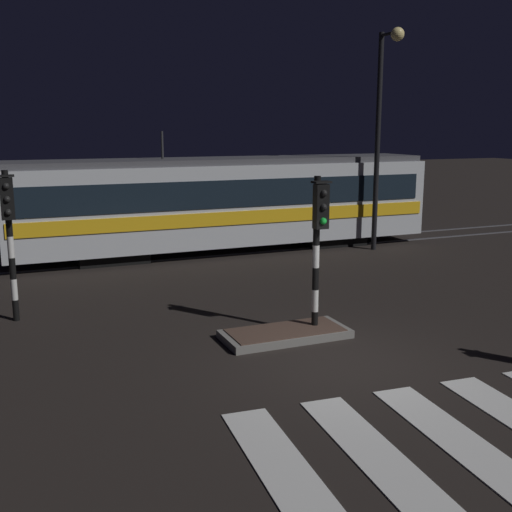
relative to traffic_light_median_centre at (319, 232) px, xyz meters
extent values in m
plane|color=black|center=(-0.34, -1.60, -2.19)|extent=(120.00, 120.00, 0.00)
cube|color=#59595E|center=(-0.34, 8.45, -2.17)|extent=(80.00, 0.12, 0.03)
cube|color=#59595E|center=(-0.34, 9.89, -2.17)|extent=(80.00, 0.12, 0.03)
cube|color=silver|center=(-2.91, -4.67, -2.18)|extent=(0.96, 3.71, 0.02)
cube|color=silver|center=(-1.62, -4.76, -2.18)|extent=(0.96, 3.71, 0.02)
cube|color=silver|center=(-0.34, -4.85, -2.18)|extent=(0.96, 3.71, 0.02)
cube|color=slate|center=(-0.71, 0.04, -2.11)|extent=(2.62, 1.15, 0.16)
cube|color=#4C382D|center=(-0.71, 0.04, -2.02)|extent=(2.36, 1.03, 0.02)
cylinder|color=black|center=(0.00, 0.09, -1.95)|extent=(0.14, 0.14, 0.47)
cylinder|color=white|center=(0.00, 0.09, -1.48)|extent=(0.14, 0.14, 0.47)
cylinder|color=black|center=(0.00, 0.09, -1.00)|extent=(0.14, 0.14, 0.47)
cylinder|color=white|center=(0.00, 0.09, -0.53)|extent=(0.14, 0.14, 0.47)
cylinder|color=black|center=(0.00, 0.09, -0.06)|extent=(0.14, 0.14, 0.47)
cylinder|color=white|center=(0.00, 0.09, 0.42)|extent=(0.14, 0.14, 0.47)
cylinder|color=black|center=(0.00, 0.09, 0.89)|extent=(0.14, 0.14, 0.47)
cube|color=black|center=(0.00, -0.08, 0.53)|extent=(0.28, 0.20, 0.90)
sphere|color=black|center=(0.00, -0.19, 0.81)|extent=(0.14, 0.14, 0.14)
sphere|color=black|center=(0.00, -0.19, 0.53)|extent=(0.14, 0.14, 0.14)
sphere|color=green|center=(0.00, -0.19, 0.25)|extent=(0.14, 0.14, 0.14)
cube|color=black|center=(0.00, -0.08, 1.02)|extent=(0.36, 0.24, 0.04)
cylinder|color=black|center=(-5.81, 3.45, -1.95)|extent=(0.14, 0.14, 0.48)
cylinder|color=white|center=(-5.81, 3.45, -1.46)|extent=(0.14, 0.14, 0.48)
cylinder|color=black|center=(-5.81, 3.45, -0.98)|extent=(0.14, 0.14, 0.48)
cylinder|color=white|center=(-5.81, 3.45, -0.50)|extent=(0.14, 0.14, 0.48)
cylinder|color=black|center=(-5.81, 3.45, -0.02)|extent=(0.14, 0.14, 0.48)
cylinder|color=white|center=(-5.81, 3.45, 0.46)|extent=(0.14, 0.14, 0.48)
cylinder|color=black|center=(-5.81, 3.45, 0.94)|extent=(0.14, 0.14, 0.48)
cube|color=black|center=(-5.81, 3.28, 0.59)|extent=(0.28, 0.20, 0.90)
sphere|color=black|center=(-5.81, 3.17, 0.87)|extent=(0.14, 0.14, 0.14)
sphere|color=black|center=(-5.81, 3.17, 0.59)|extent=(0.14, 0.14, 0.14)
sphere|color=black|center=(-5.81, 3.17, 0.31)|extent=(0.14, 0.14, 0.14)
cube|color=black|center=(-5.81, 3.28, 1.08)|extent=(0.36, 0.24, 0.04)
cylinder|color=black|center=(6.27, 7.45, 1.50)|extent=(0.18, 0.18, 7.38)
cylinder|color=black|center=(6.27, 7.00, 5.09)|extent=(0.10, 0.90, 0.10)
sphere|color=#F9E08C|center=(6.27, 6.55, 5.01)|extent=(0.44, 0.44, 0.44)
cube|color=silver|center=(1.32, 9.17, -0.49)|extent=(14.71, 2.50, 2.70)
cube|color=yellow|center=(1.32, 7.90, -0.84)|extent=(14.42, 0.04, 0.44)
cube|color=yellow|center=(1.32, 10.44, -0.84)|extent=(14.42, 0.04, 0.44)
cube|color=black|center=(1.32, 7.91, -0.04)|extent=(13.98, 0.03, 0.90)
cube|color=#4C4C51|center=(1.32, 9.17, 0.96)|extent=(14.42, 2.30, 0.20)
cylinder|color=#262628|center=(-0.88, 9.17, 1.46)|extent=(0.08, 0.08, 1.00)
cube|color=black|center=(5.37, 9.17, -2.01)|extent=(2.20, 2.00, 0.35)
cube|color=black|center=(-2.72, 9.17, -2.01)|extent=(2.20, 2.00, 0.35)
sphere|color=#F9F2CC|center=(8.73, 9.17, -0.89)|extent=(0.24, 0.24, 0.24)
camera|label=1|loc=(-5.99, -11.05, 2.09)|focal=43.67mm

